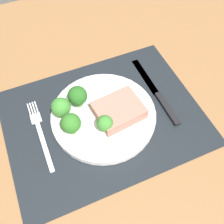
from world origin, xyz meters
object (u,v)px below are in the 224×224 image
(steak, at_px, (119,110))
(knife, at_px, (158,95))
(plate, at_px, (104,115))
(fork, at_px, (41,133))

(steak, relative_size, knife, 0.45)
(plate, bearing_deg, fork, 174.54)
(fork, xyz_separation_m, knife, (0.30, -0.01, 0.00))
(plate, height_order, fork, plate)
(plate, distance_m, fork, 0.15)
(plate, relative_size, steak, 2.35)
(plate, xyz_separation_m, fork, (-0.15, 0.01, -0.01))
(fork, bearing_deg, knife, -1.86)
(fork, bearing_deg, plate, -5.62)
(plate, distance_m, knife, 0.15)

